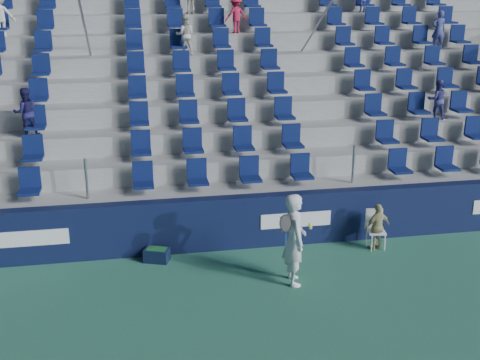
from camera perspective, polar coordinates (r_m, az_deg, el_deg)
The scene contains 7 objects.
ground at distance 10.83m, azimuth 1.61°, elevation -13.37°, with size 70.00×70.00×0.00m, color #2F6E54.
sponsor_wall at distance 13.31m, azimuth -1.10°, elevation -4.06°, with size 24.00×0.32×1.20m.
grandstand at distance 17.70m, azimuth -3.79°, elevation 6.86°, with size 24.00×8.17×6.63m.
tennis_player at distance 11.74m, azimuth 5.20°, elevation -5.61°, with size 0.69×0.70×1.86m.
line_judge_chair at distance 13.74m, azimuth 12.68°, elevation -4.26°, with size 0.44×0.45×0.87m.
line_judge at distance 13.61m, azimuth 12.91°, elevation -4.34°, with size 0.62×0.26×1.07m, color tan.
ball_bin at distance 12.99m, azimuth -7.90°, elevation -6.99°, with size 0.59×0.49×0.29m.
Camera 1 is at (-1.91, -8.98, 5.74)m, focal length 45.00 mm.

